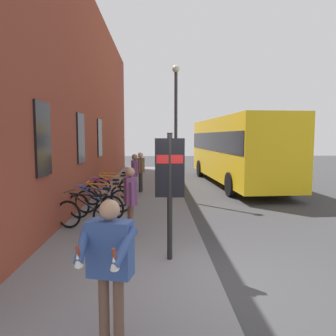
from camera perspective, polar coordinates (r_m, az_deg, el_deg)
The scene contains 16 objects.
ground at distance 11.57m, azimuth 8.21°, elevation -6.76°, with size 60.00×60.00×0.00m, color #38383A.
sidewalk_pavement at distance 13.36m, azimuth -5.08°, elevation -4.81°, with size 24.00×3.50×0.12m, color slate.
station_facade at distance 14.46m, azimuth -13.29°, elevation 11.41°, with size 22.00×0.65×7.95m.
bicycle_beside_lamp at distance 8.46m, azimuth -13.99°, elevation -7.91°, with size 0.68×1.70×0.97m.
bicycle_mid_rack at distance 9.42m, azimuth -12.62°, elevation -6.49°, with size 0.67×1.71×0.97m.
bicycle_end_of_row at distance 10.18m, azimuth -11.12°, elevation -5.57°, with size 0.48×1.77×0.97m.
bicycle_under_window at distance 11.16m, azimuth -10.77°, elevation -4.59°, with size 0.70×1.70×0.97m.
bicycle_nearest_sign at distance 12.15m, azimuth -9.57°, elevation -3.74°, with size 0.50×1.75×0.97m.
bicycle_far_end at distance 13.14m, azimuth -9.21°, elevation -3.04°, with size 0.48×1.76×0.97m.
transit_info_sign at distance 6.07m, azimuth 0.31°, elevation -1.40°, with size 0.12×0.55×2.40m.
city_bus at distance 16.99m, azimuth 11.75°, elevation 3.62°, with size 10.62×3.10×3.35m.
pedestrian_by_facade at distance 12.55m, azimuth -5.86°, elevation -0.51°, with size 0.63×0.24×1.67m.
pedestrian_near_bus at distance 13.71m, azimuth -4.83°, elevation 0.03°, with size 0.62×0.33×1.67m.
pedestrian_crossing_street at distance 7.46m, azimuth -6.62°, elevation -4.76°, with size 0.61×0.34×1.64m.
tourist_with_hotdogs at distance 3.69m, azimuth -10.18°, elevation -15.25°, with size 0.65×0.64×1.66m.
street_lamp at distance 12.42m, azimuth 1.39°, elevation 8.47°, with size 0.28×0.28×4.98m.
Camera 1 is at (-5.12, 1.02, 2.45)m, focal length 34.79 mm.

